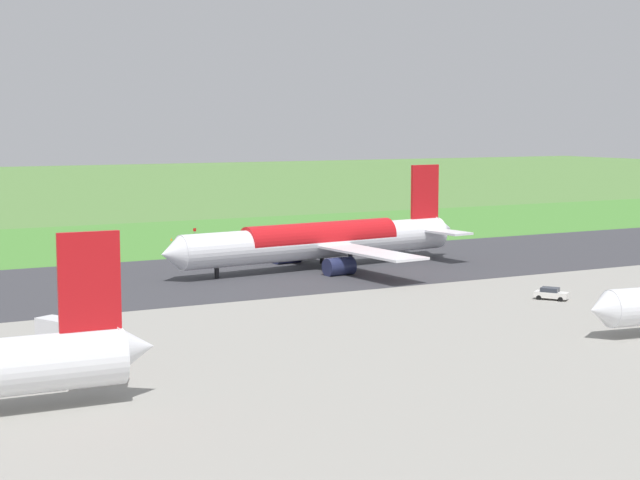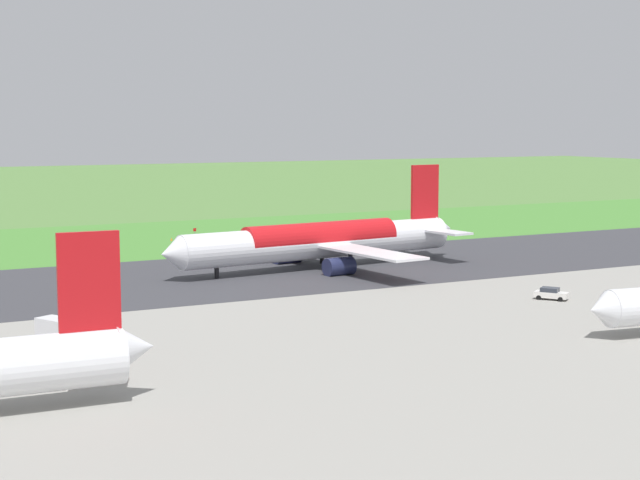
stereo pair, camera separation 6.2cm
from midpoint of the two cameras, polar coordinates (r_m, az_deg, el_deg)
The scene contains 9 objects.
ground_plane at distance 156.20m, azimuth 1.57°, elevation -1.54°, with size 800.00×800.00×0.00m, color #547F3D.
runway_asphalt at distance 156.20m, azimuth 1.57°, elevation -1.53°, with size 600.00×41.95×0.06m, color #38383D.
apron_concrete at distance 109.64m, azimuth 16.72°, elevation -5.40°, with size 440.00×110.00×0.05m, color gray.
grass_verge_foreground at distance 193.67m, azimuth -4.50°, elevation 0.07°, with size 600.00×80.00×0.04m, color #478534.
airliner_main at distance 153.55m, azimuth 0.11°, elevation -0.05°, with size 54.15×44.38×15.88m.
service_truck_baggage at distance 104.77m, azimuth -14.93°, elevation -5.14°, with size 4.62×6.19×2.65m.
service_car_followme at distance 129.87m, azimuth 13.30°, elevation -3.05°, with size 3.89×4.47×1.62m.
no_stopping_sign at distance 189.59m, azimuth -7.32°, elevation 0.36°, with size 0.60×0.10×2.66m.
traffic_cone_orange at distance 192.17m, azimuth -8.66°, elevation 0.03°, with size 0.40×0.40×0.55m, color orange.
Camera 1 is at (75.39, 134.92, 22.66)m, focal length 54.92 mm.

